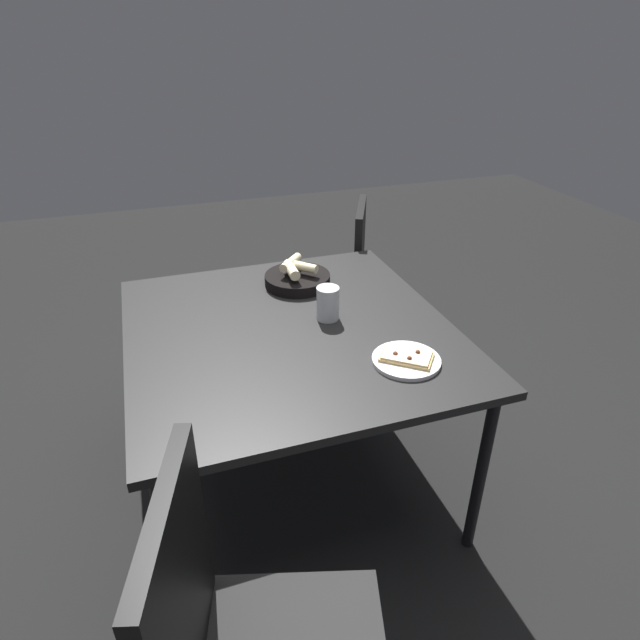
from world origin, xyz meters
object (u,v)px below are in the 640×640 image
at_px(bread_basket, 297,278).
at_px(beer_glass, 328,305).
at_px(dining_table, 290,340).
at_px(pizza_plate, 406,359).
at_px(chair_near, 337,271).

relative_size(bread_basket, beer_glass, 2.16).
height_order(dining_table, beer_glass, beer_glass).
height_order(pizza_plate, beer_glass, beer_glass).
height_order(dining_table, chair_near, chair_near).
bearing_deg(pizza_plate, beer_glass, -157.98).
bearing_deg(bread_basket, beer_glass, 4.69).
distance_m(bread_basket, beer_glass, 0.31).
height_order(bread_basket, chair_near, chair_near).
xyz_separation_m(dining_table, bread_basket, (-0.33, 0.13, 0.08)).
bearing_deg(chair_near, beer_glass, -22.48).
height_order(pizza_plate, chair_near, chair_near).
distance_m(pizza_plate, beer_glass, 0.39).
height_order(beer_glass, chair_near, chair_near).
distance_m(pizza_plate, bread_basket, 0.69).
bearing_deg(chair_near, dining_table, -29.98).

